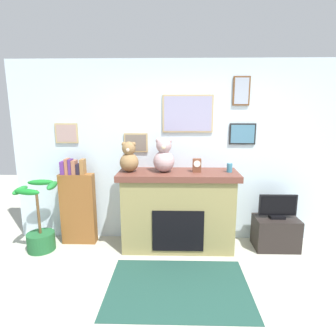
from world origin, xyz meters
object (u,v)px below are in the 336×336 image
object	(u,v)px
fireplace	(178,209)
potted_plant	(40,228)
bookshelf	(78,205)
tv_stand	(275,233)
television	(278,207)
teddy_bear_cream	(164,157)
candle_jar	(229,168)
teddy_bear_tan	(129,158)
mantel_clock	(197,165)

from	to	relation	value
fireplace	potted_plant	size ratio (longest dim) A/B	1.68
bookshelf	tv_stand	distance (m)	2.83
potted_plant	television	size ratio (longest dim) A/B	1.86
teddy_bear_cream	tv_stand	bearing A→B (deg)	0.27
potted_plant	teddy_bear_cream	distance (m)	1.97
candle_jar	teddy_bear_tan	distance (m)	1.35
teddy_bear_tan	bookshelf	bearing A→B (deg)	172.15
candle_jar	mantel_clock	size ratio (longest dim) A/B	0.67
mantel_clock	television	bearing A→B (deg)	0.34
potted_plant	teddy_bear_tan	world-z (taller)	teddy_bear_tan
bookshelf	candle_jar	world-z (taller)	bookshelf
tv_stand	teddy_bear_cream	bearing A→B (deg)	-179.73
mantel_clock	teddy_bear_cream	distance (m)	0.46
tv_stand	fireplace	bearing A→B (deg)	179.54
mantel_clock	teddy_bear_tan	size ratio (longest dim) A/B	0.44
bookshelf	potted_plant	world-z (taller)	bookshelf
fireplace	mantel_clock	xyz separation A→B (m)	(0.25, -0.02, 0.63)
potted_plant	teddy_bear_tan	size ratio (longest dim) A/B	2.34
bookshelf	television	bearing A→B (deg)	-2.06
potted_plant	candle_jar	size ratio (longest dim) A/B	7.93
tv_stand	television	world-z (taller)	television
teddy_bear_cream	television	bearing A→B (deg)	0.22
tv_stand	mantel_clock	size ratio (longest dim) A/B	3.24
candle_jar	potted_plant	bearing A→B (deg)	-176.88
tv_stand	television	xyz separation A→B (m)	(-0.00, -0.00, 0.38)
television	teddy_bear_cream	size ratio (longest dim) A/B	1.12
bookshelf	teddy_bear_tan	distance (m)	1.06
bookshelf	potted_plant	size ratio (longest dim) A/B	1.30
tv_stand	mantel_clock	xyz separation A→B (m)	(-1.12, -0.01, 0.96)
television	teddy_bear_cream	bearing A→B (deg)	-179.78
teddy_bear_tan	tv_stand	bearing A→B (deg)	0.21
fireplace	television	size ratio (longest dim) A/B	3.14
teddy_bear_tan	television	bearing A→B (deg)	0.17
bookshelf	candle_jar	xyz separation A→B (m)	(2.13, -0.11, 0.58)
television	bookshelf	bearing A→B (deg)	177.94
bookshelf	mantel_clock	bearing A→B (deg)	-3.66
potted_plant	mantel_clock	distance (m)	2.32
teddy_bear_tan	teddy_bear_cream	xyz separation A→B (m)	(0.47, -0.00, 0.02)
candle_jar	teddy_bear_cream	world-z (taller)	teddy_bear_cream
fireplace	bookshelf	xyz separation A→B (m)	(-1.44, 0.09, 0.02)
bookshelf	teddy_bear_tan	bearing A→B (deg)	-7.85
teddy_bear_tan	teddy_bear_cream	world-z (taller)	teddy_bear_cream
fireplace	candle_jar	distance (m)	0.91
fireplace	teddy_bear_tan	size ratio (longest dim) A/B	3.95
potted_plant	television	bearing A→B (deg)	2.56
bookshelf	tv_stand	xyz separation A→B (m)	(2.81, -0.10, -0.35)
fireplace	bookshelf	distance (m)	1.44
fireplace	candle_jar	bearing A→B (deg)	-1.48
fireplace	television	distance (m)	1.37
bookshelf	television	distance (m)	2.81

